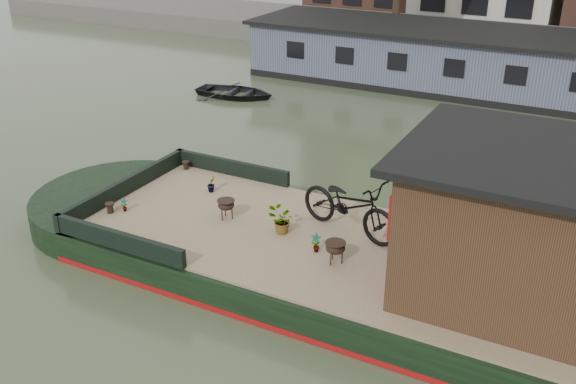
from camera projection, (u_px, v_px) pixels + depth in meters
The scene contains 17 objects.
ground at pixel (386, 291), 11.57m from camera, with size 120.00×120.00×0.00m, color #333B25.
houseboat_hull at pixel (320, 260), 12.02m from camera, with size 14.01×4.02×0.60m.
houseboat_deck at pixel (388, 261), 11.31m from camera, with size 11.80×3.80×0.05m, color #967D5C.
bow_bulwark at pixel (158, 194), 13.37m from camera, with size 3.00×4.00×0.35m.
cabin at pixel (529, 225), 9.86m from camera, with size 4.00×3.50×2.42m.
bicycle at pixel (349, 205), 11.98m from camera, with size 0.76×2.18×1.15m, color black.
potted_plant_a at pixel (316, 243), 11.47m from camera, with size 0.19×0.13×0.36m, color brown.
potted_plant_b at pixel (211, 184), 13.82m from camera, with size 0.20×0.16×0.36m, color brown.
potted_plant_c at pixel (281, 221), 12.08m from camera, with size 0.47×0.40×0.52m, color #9F412E.
potted_plant_e at pixel (124, 205), 12.97m from camera, with size 0.15×0.10×0.28m, color #A56030.
brazier_front at pixel (335, 253), 11.11m from camera, with size 0.38×0.38×0.41m, color black, non-canonical shape.
brazier_rear at pixel (226, 209), 12.65m from camera, with size 0.37×0.37×0.40m, color black, non-canonical shape.
bollard_port at pixel (186, 165), 14.98m from camera, with size 0.17×0.17×0.19m, color black.
bollard_stbd at pixel (110, 208), 12.92m from camera, with size 0.19×0.19×0.21m, color black.
dinghy at pixel (235, 89), 22.56m from camera, with size 2.03×2.84×0.59m, color black.
far_houseboat at pixel (525, 69), 22.40m from camera, with size 20.40×4.40×2.11m.
quay at pixel (549, 48), 27.83m from camera, with size 60.00×6.00×0.90m, color #47443F.
Camera 1 is at (2.98, -9.45, 6.49)m, focal length 40.00 mm.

